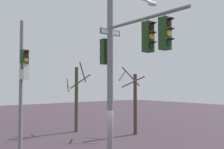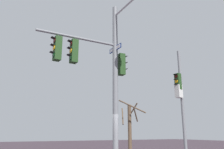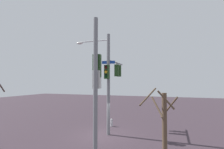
# 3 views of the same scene
# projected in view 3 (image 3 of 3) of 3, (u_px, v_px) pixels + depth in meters

# --- Properties ---
(ground_plane) EXTENTS (80.00, 80.00, 0.00)m
(ground_plane) POSITION_uv_depth(u_px,v_px,m) (103.00, 135.00, 14.06)
(ground_plane) COLOR #3A2D36
(main_signal_pole_assembly) EXTENTS (4.60, 3.52, 8.14)m
(main_signal_pole_assembly) POSITION_uv_depth(u_px,v_px,m) (110.00, 75.00, 15.08)
(main_signal_pole_assembly) COLOR slate
(main_signal_pole_assembly) RESTS_ON ground
(secondary_pole_assembly) EXTENTS (0.75, 0.43, 7.23)m
(secondary_pole_assembly) POSITION_uv_depth(u_px,v_px,m) (96.00, 85.00, 8.36)
(secondary_pole_assembly) COLOR slate
(secondary_pole_assembly) RESTS_ON ground
(fire_hydrant) EXTENTS (0.38, 0.24, 0.73)m
(fire_hydrant) POSITION_uv_depth(u_px,v_px,m) (112.00, 123.00, 16.90)
(fire_hydrant) COLOR #B2B2B7
(fire_hydrant) RESTS_ON ground
(bare_tree_across_street) EXTENTS (1.92, 1.95, 3.86)m
(bare_tree_across_street) POSITION_uv_depth(u_px,v_px,m) (164.00, 123.00, 9.37)
(bare_tree_across_street) COLOR brown
(bare_tree_across_street) RESTS_ON ground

